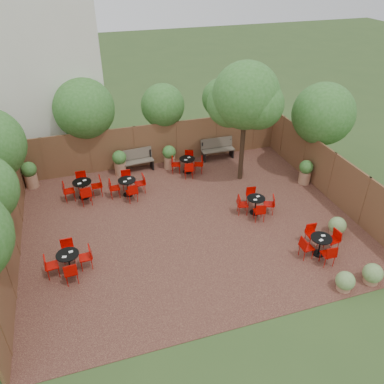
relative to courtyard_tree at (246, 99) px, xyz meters
name	(u,v)px	position (x,y,z in m)	size (l,w,h in m)	color
ground	(189,222)	(-3.13, -2.42, -3.65)	(80.00, 80.00, 0.00)	#354F23
courtyard_paving	(189,222)	(-3.13, -2.42, -3.64)	(12.00, 10.00, 0.02)	#361816
fence_back	(157,144)	(-3.13, 2.58, -2.65)	(12.00, 0.08, 2.00)	brown
fence_left	(12,231)	(-9.13, -2.42, -2.65)	(0.08, 10.00, 2.00)	brown
fence_right	(331,175)	(2.87, -2.42, -2.65)	(0.08, 10.00, 2.00)	brown
neighbour_building	(43,70)	(-7.63, 5.58, 0.35)	(5.00, 4.00, 8.00)	silver
overhang_foliage	(112,138)	(-5.40, -0.05, -0.89)	(15.96, 10.87, 2.69)	#2D6420
courtyard_tree	(246,99)	(0.00, 0.00, 0.00)	(2.84, 2.74, 5.14)	black
park_bench_left	(136,160)	(-4.24, 2.21, -3.12)	(1.64, 0.66, 0.99)	brown
park_bench_right	(217,148)	(-0.24, 2.21, -3.12)	(1.61, 0.53, 0.99)	brown
bistro_tables	(166,203)	(-3.76, -1.51, -3.22)	(9.40, 8.17, 0.86)	black
planters	(148,166)	(-3.86, 1.31, -3.02)	(11.91, 3.90, 1.17)	#9B6A4D
low_shrubs	(351,257)	(1.15, -6.20, -3.32)	(2.00, 2.99, 0.67)	#9B6A4D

